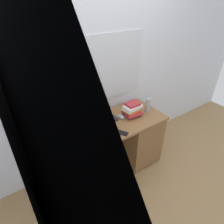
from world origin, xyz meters
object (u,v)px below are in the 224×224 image
Objects in this scene: book_stack_side at (132,110)px; computer_mouse at (121,117)px; keyboard at (99,123)px; cell_phone at (122,133)px; book_stack_keyboard_riser at (99,129)px; water_bottle at (148,105)px; book_stack_tall at (90,115)px; wastebasket at (91,201)px; laptop at (87,99)px; desk at (131,137)px; mug at (51,136)px.

book_stack_side is 0.16m from computer_mouse.
cell_phone is (0.22, -0.13, -0.15)m from keyboard.
computer_mouse is (0.39, 0.12, -0.06)m from book_stack_keyboard_riser.
cell_phone is (-0.53, -0.17, -0.09)m from water_bottle.
book_stack_tall is 0.21m from keyboard.
cell_phone is (-0.32, -0.22, -0.08)m from book_stack_side.
keyboard is at bearing -169.98° from book_stack_side.
computer_mouse reaches higher than cell_phone.
computer_mouse is (0.37, -0.09, -0.11)m from book_stack_tall.
wastebasket is at bearing -162.63° from water_bottle.
water_bottle is (0.36, -0.08, 0.08)m from computer_mouse.
cell_phone is at bearing -63.11° from laptop.
water_bottle is at bearing 3.37° from book_stack_keyboard_riser.
wastebasket is at bearing -149.39° from computer_mouse.
wastebasket is (-0.68, -0.40, -0.64)m from computer_mouse.
keyboard reaches higher than book_stack_keyboard_riser.
book_stack_keyboard_riser reaches higher than wastebasket.
book_stack_side is 0.89× the size of wastebasket.
book_stack_tall is (-0.51, 0.14, 0.47)m from desk.
book_stack_tall is 0.40m from computer_mouse.
desk is 4.51× the size of laptop.
book_stack_side is 1.21× the size of water_bottle.
wastebasket is at bearing -136.05° from book_stack_keyboard_riser.
keyboard is at bearing -24.02° from mug.
book_stack_side is (0.52, -0.12, -0.05)m from book_stack_tall.
wastebasket is at bearing 166.82° from cell_phone.
cell_phone is at bearing -30.09° from book_stack_keyboard_riser.
desk is at bearing 23.29° from wastebasket.
laptop is (-0.00, 0.06, 0.18)m from book_stack_tall.
book_stack_side is 0.70× the size of laptop.
wastebasket is (-0.51, -0.16, -0.62)m from cell_phone.
desk is 14.69× the size of computer_mouse.
book_stack_keyboard_riser is 0.08m from keyboard.
book_stack_tall is at bearing 90.73° from cell_phone.
book_stack_side is at bearing -6.47° from mug.
cell_phone is at bearing -147.27° from desk.
mug is 0.85m from wastebasket.
laptop reaches higher than keyboard.
keyboard is (-0.53, -0.09, 0.07)m from book_stack_side.
laptop is 1.13m from wastebasket.
cell_phone is at bearing -30.43° from keyboard.
mug is at bearing 172.07° from desk.
book_stack_tall reaches higher than book_stack_side.
water_bottle reaches higher than mug.
desk is 5.74× the size of book_stack_tall.
laptop is at bearing 91.51° from book_stack_tall.
computer_mouse is at bearing 159.69° from desk.
water_bottle reaches higher than computer_mouse.
book_stack_keyboard_riser is 0.51m from mug.
mug is (-0.48, -0.00, -0.08)m from book_stack_tall.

